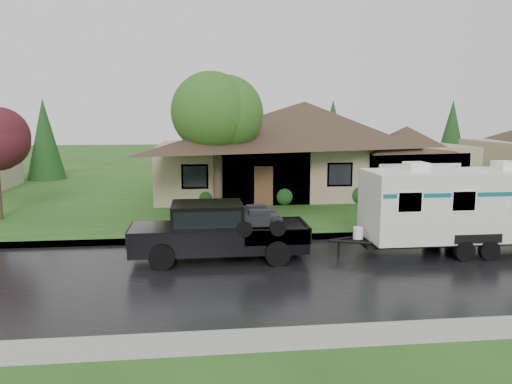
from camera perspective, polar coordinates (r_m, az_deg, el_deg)
The scene contains 9 objects.
ground at distance 18.19m, azimuth 8.51°, elevation -6.96°, with size 140.00×140.00×0.00m, color #244D18.
road at distance 16.34m, azimuth 10.35°, elevation -8.80°, with size 140.00×8.00×0.01m, color black.
curb at distance 20.27m, azimuth 6.85°, elevation -5.07°, with size 140.00×0.50×0.15m, color gray.
lawn at distance 32.58m, azimuth 1.65°, elevation 0.23°, with size 140.00×26.00×0.15m, color #244D18.
house_main at distance 31.53m, azimuth 6.13°, elevation 6.33°, with size 19.44×10.80×6.90m.
tree_left_green at distance 24.77m, azimuth -4.49°, elevation 9.22°, with size 4.32×4.32×7.15m.
shrub_row at distance 27.35m, azimuth 7.53°, elevation -0.26°, with size 13.60×1.00×1.00m.
pickup_truck at distance 17.07m, azimuth -4.62°, elevation -4.27°, with size 5.92×2.25×1.97m.
travel_trailer at distance 19.34m, azimuth 22.43°, elevation -1.32°, with size 7.30×2.57×3.28m.
Camera 1 is at (-4.65, -16.89, 4.89)m, focal length 35.00 mm.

